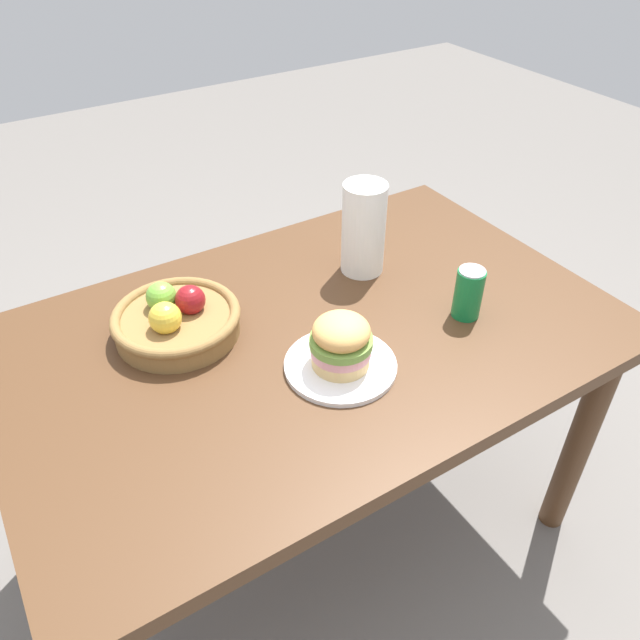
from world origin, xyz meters
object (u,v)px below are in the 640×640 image
Objects in this scene: sandwich at (341,342)px; paper_towel_roll at (364,229)px; plate at (340,365)px; fruit_basket at (176,319)px; soda_can at (468,293)px.

sandwich is 0.39m from paper_towel_roll.
sandwich reaches higher than plate.
fruit_basket is at bearing 130.44° from sandwich.
sandwich is 0.46× the size of fruit_basket.
sandwich is at bearing 179.94° from soda_can.
sandwich is (0.00, 0.00, 0.07)m from plate.
soda_can is (0.35, -0.00, -0.01)m from sandwich.
paper_towel_roll is (0.26, 0.29, 0.11)m from plate.
soda_can is at bearing -0.06° from plate.
sandwich is 0.56× the size of paper_towel_roll.
paper_towel_roll is at bearing -0.43° from fruit_basket.
paper_towel_roll is at bearing 108.23° from soda_can.
plate is at bearing 179.94° from soda_can.
plate is 1.81× the size of sandwich.
fruit_basket is 0.51m from paper_towel_roll.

